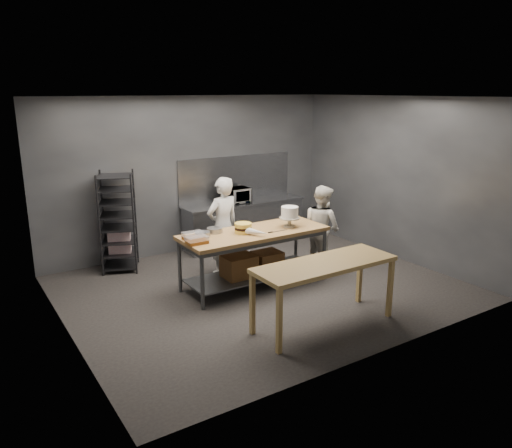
{
  "coord_description": "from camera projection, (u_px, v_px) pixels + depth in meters",
  "views": [
    {
      "loc": [
        -4.16,
        -6.28,
        3.1
      ],
      "look_at": [
        -0.04,
        0.11,
        1.05
      ],
      "focal_mm": 35.0,
      "sensor_mm": 36.0,
      "label": 1
    }
  ],
  "objects": [
    {
      "name": "work_table",
      "position": [
        253.0,
        252.0,
        8.04
      ],
      "size": [
        2.4,
        0.9,
        0.92
      ],
      "color": "brown",
      "rests_on": "ground"
    },
    {
      "name": "piping_bag",
      "position": [
        257.0,
        232.0,
        7.68
      ],
      "size": [
        0.28,
        0.39,
        0.12
      ],
      "primitive_type": "cone",
      "rotation": [
        1.57,
        0.0,
        0.49
      ],
      "color": "silver",
      "rests_on": "work_table"
    },
    {
      "name": "pastry_clamshells",
      "position": [
        195.0,
        238.0,
        7.4
      ],
      "size": [
        0.36,
        0.44,
        0.11
      ],
      "color": "#91501D",
      "rests_on": "work_table"
    },
    {
      "name": "cake_pans",
      "position": [
        209.0,
        232.0,
        7.77
      ],
      "size": [
        0.51,
        0.34,
        0.07
      ],
      "color": "gray",
      "rests_on": "work_table"
    },
    {
      "name": "chef_behind",
      "position": [
        223.0,
        226.0,
        8.5
      ],
      "size": [
        0.67,
        0.49,
        1.7
      ],
      "primitive_type": "imported",
      "rotation": [
        0.0,
        0.0,
        3.27
      ],
      "color": "silver",
      "rests_on": "ground"
    },
    {
      "name": "layer_cake",
      "position": [
        243.0,
        228.0,
        7.84
      ],
      "size": [
        0.27,
        0.27,
        0.16
      ],
      "color": "gold",
      "rests_on": "work_table"
    },
    {
      "name": "frosted_cake_stand",
      "position": [
        290.0,
        214.0,
        8.15
      ],
      "size": [
        0.34,
        0.34,
        0.34
      ],
      "color": "#A59B84",
      "rests_on": "work_table"
    },
    {
      "name": "ground",
      "position": [
        262.0,
        288.0,
        8.08
      ],
      "size": [
        6.0,
        6.0,
        0.0
      ],
      "primitive_type": "plane",
      "color": "black",
      "rests_on": "ground"
    },
    {
      "name": "back_counter",
      "position": [
        244.0,
        223.0,
        10.25
      ],
      "size": [
        2.6,
        0.6,
        0.9
      ],
      "color": "slate",
      "rests_on": "ground"
    },
    {
      "name": "near_counter",
      "position": [
        325.0,
        268.0,
        6.61
      ],
      "size": [
        2.0,
        0.7,
        0.9
      ],
      "color": "olive",
      "rests_on": "ground"
    },
    {
      "name": "microwave",
      "position": [
        236.0,
        195.0,
        10.0
      ],
      "size": [
        0.54,
        0.37,
        0.3
      ],
      "primitive_type": "imported",
      "color": "black",
      "rests_on": "back_counter"
    },
    {
      "name": "speed_rack",
      "position": [
        118.0,
        223.0,
        8.71
      ],
      "size": [
        0.8,
        0.83,
        1.75
      ],
      "color": "black",
      "rests_on": "ground"
    },
    {
      "name": "back_wall",
      "position": [
        191.0,
        175.0,
        9.72
      ],
      "size": [
        6.0,
        0.04,
        3.0
      ],
      "primitive_type": "cube",
      "color": "#4C4F54",
      "rests_on": "ground"
    },
    {
      "name": "chef_right",
      "position": [
        322.0,
        227.0,
        8.8
      ],
      "size": [
        0.6,
        0.76,
        1.5
      ],
      "primitive_type": "imported",
      "rotation": [
        0.0,
        0.0,
        1.62
      ],
      "color": "white",
      "rests_on": "ground"
    },
    {
      "name": "splashback_panel",
      "position": [
        236.0,
        178.0,
        10.26
      ],
      "size": [
        2.6,
        0.02,
        0.9
      ],
      "primitive_type": "cube",
      "color": "slate",
      "rests_on": "back_counter"
    },
    {
      "name": "offset_spatula",
      "position": [
        275.0,
        232.0,
        7.91
      ],
      "size": [
        0.36,
        0.02,
        0.02
      ],
      "color": "slate",
      "rests_on": "work_table"
    }
  ]
}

